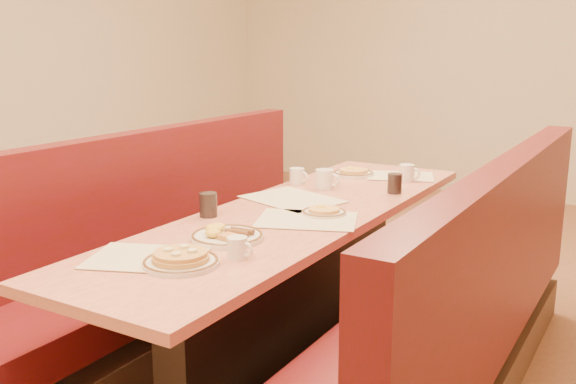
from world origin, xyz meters
The scene contains 18 objects.
ground centered at (0.00, 0.00, 0.00)m, with size 8.00×8.00×0.00m, color #9E6647.
diner_table centered at (0.00, 0.00, 0.37)m, with size 0.70×2.50×0.75m.
booth_left centered at (-0.73, 0.00, 0.36)m, with size 0.55×2.50×1.05m.
booth_right centered at (0.73, 0.00, 0.36)m, with size 0.55×2.50×1.05m.
placemat_near_left centered at (-0.12, -0.84, 0.75)m, with size 0.39×0.29×0.00m, color beige.
placemat_near_right centered at (0.12, -0.12, 0.75)m, with size 0.41×0.31×0.00m, color beige.
placemat_far_left centered at (-0.12, 0.17, 0.75)m, with size 0.44×0.33×0.00m, color beige.
placemat_far_right centered at (0.12, 0.95, 0.75)m, with size 0.36×0.27×0.00m, color beige.
pancake_plate centered at (0.03, -0.83, 0.77)m, with size 0.26×0.26×0.06m.
eggs_plate centered at (-0.01, -0.51, 0.77)m, with size 0.28×0.28×0.06m.
extra_plate_mid centered at (0.14, 0.00, 0.76)m, with size 0.19×0.19×0.04m.
extra_plate_far centered at (-0.12, 0.85, 0.77)m, with size 0.23×0.23×0.05m.
coffee_mug_a centered at (0.16, -0.67, 0.79)m, with size 0.10×0.07×0.08m.
coffee_mug_b centered at (-0.10, 0.46, 0.80)m, with size 0.13×0.09×0.10m.
coffee_mug_c centered at (0.19, 0.86, 0.80)m, with size 0.12×0.08×0.09m.
coffee_mug_d centered at (-0.28, 0.48, 0.79)m, with size 0.11×0.08×0.09m.
soda_tumbler_near centered at (-0.28, -0.28, 0.80)m, with size 0.08×0.08×0.10m.
soda_tumbler_mid centered at (0.24, 0.55, 0.80)m, with size 0.07×0.07×0.10m.
Camera 1 is at (1.39, -2.39, 1.47)m, focal length 40.00 mm.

